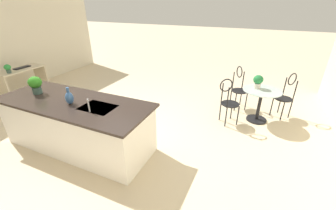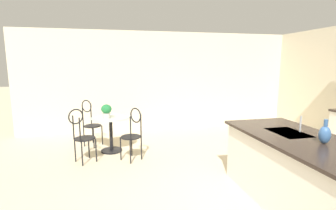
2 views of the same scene
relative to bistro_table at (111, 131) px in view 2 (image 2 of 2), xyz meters
The scene contains 9 objects.
wall_left_window 2.38m from the bistro_table, 136.76° to the left, with size 0.12×7.80×2.70m, color beige.
kitchen_island 3.78m from the bistro_table, 38.67° to the left, with size 2.80×1.06×0.92m.
bistro_table is the anchor object (origin of this frame).
chair_near_window 0.76m from the bistro_table, 32.82° to the left, with size 0.53×0.53×1.04m.
chair_by_island 0.69m from the bistro_table, 138.89° to the right, with size 0.53×0.53×1.04m.
chair_toward_desk 0.75m from the bistro_table, 45.04° to the right, with size 0.52×0.52×1.04m.
sink_faucet 3.55m from the bistro_table, 46.62° to the left, with size 0.02×0.02×0.22m, color #B2B5BA.
potted_plant_on_table 0.48m from the bistro_table, 31.25° to the right, with size 0.21×0.21×0.29m.
vase_on_counter 3.84m from the bistro_table, 40.09° to the left, with size 0.13×0.13×0.29m.
Camera 2 is at (2.58, -1.47, 1.84)m, focal length 26.71 mm.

